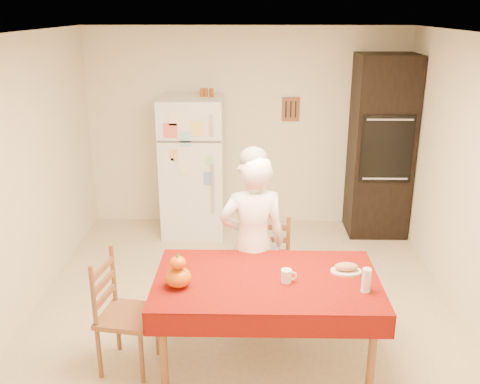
{
  "coord_description": "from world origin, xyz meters",
  "views": [
    {
      "loc": [
        0.05,
        -4.4,
        2.7
      ],
      "look_at": [
        -0.04,
        0.2,
        1.11
      ],
      "focal_mm": 40.0,
      "sensor_mm": 36.0,
      "label": 1
    }
  ],
  "objects_px": {
    "refrigerator": "(193,167)",
    "chair_far": "(267,266)",
    "seated_woman": "(253,244)",
    "coffee_mug": "(286,276)",
    "dining_table": "(267,287)",
    "chair_left": "(119,309)",
    "bread_plate": "(346,271)",
    "oven_cabinet": "(381,147)",
    "wine_glass": "(366,280)",
    "pumpkin_lower": "(178,277)"
  },
  "relations": [
    {
      "from": "wine_glass",
      "to": "bread_plate",
      "type": "xyz_separation_m",
      "value": [
        -0.09,
        0.28,
        -0.08
      ]
    },
    {
      "from": "dining_table",
      "to": "coffee_mug",
      "type": "xyz_separation_m",
      "value": [
        0.14,
        -0.05,
        0.12
      ]
    },
    {
      "from": "dining_table",
      "to": "bread_plate",
      "type": "height_order",
      "value": "bread_plate"
    },
    {
      "from": "oven_cabinet",
      "to": "coffee_mug",
      "type": "relative_size",
      "value": 22.0
    },
    {
      "from": "coffee_mug",
      "to": "seated_woman",
      "type": "bearing_deg",
      "value": 112.28
    },
    {
      "from": "wine_glass",
      "to": "dining_table",
      "type": "bearing_deg",
      "value": 166.49
    },
    {
      "from": "chair_left",
      "to": "coffee_mug",
      "type": "bearing_deg",
      "value": -81.28
    },
    {
      "from": "dining_table",
      "to": "chair_left",
      "type": "bearing_deg",
      "value": -178.38
    },
    {
      "from": "refrigerator",
      "to": "pumpkin_lower",
      "type": "xyz_separation_m",
      "value": [
        0.18,
        -2.81,
        -0.02
      ]
    },
    {
      "from": "pumpkin_lower",
      "to": "chair_far",
      "type": "bearing_deg",
      "value": 51.4
    },
    {
      "from": "chair_left",
      "to": "oven_cabinet",
      "type": "bearing_deg",
      "value": -33.69
    },
    {
      "from": "oven_cabinet",
      "to": "chair_left",
      "type": "distance_m",
      "value": 3.83
    },
    {
      "from": "coffee_mug",
      "to": "wine_glass",
      "type": "height_order",
      "value": "wine_glass"
    },
    {
      "from": "pumpkin_lower",
      "to": "dining_table",
      "type": "bearing_deg",
      "value": 11.33
    },
    {
      "from": "refrigerator",
      "to": "chair_far",
      "type": "relative_size",
      "value": 1.79
    },
    {
      "from": "pumpkin_lower",
      "to": "seated_woman",
      "type": "bearing_deg",
      "value": 51.67
    },
    {
      "from": "refrigerator",
      "to": "bread_plate",
      "type": "relative_size",
      "value": 7.08
    },
    {
      "from": "refrigerator",
      "to": "oven_cabinet",
      "type": "distance_m",
      "value": 2.29
    },
    {
      "from": "refrigerator",
      "to": "dining_table",
      "type": "bearing_deg",
      "value": -72.78
    },
    {
      "from": "chair_far",
      "to": "wine_glass",
      "type": "relative_size",
      "value": 5.4
    },
    {
      "from": "wine_glass",
      "to": "chair_far",
      "type": "bearing_deg",
      "value": 127.69
    },
    {
      "from": "chair_far",
      "to": "chair_left",
      "type": "height_order",
      "value": "same"
    },
    {
      "from": "chair_far",
      "to": "bread_plate",
      "type": "xyz_separation_m",
      "value": [
        0.59,
        -0.6,
        0.26
      ]
    },
    {
      "from": "chair_far",
      "to": "dining_table",
      "type": "bearing_deg",
      "value": -85.74
    },
    {
      "from": "seated_woman",
      "to": "coffee_mug",
      "type": "bearing_deg",
      "value": 103.92
    },
    {
      "from": "dining_table",
      "to": "refrigerator",
      "type": "bearing_deg",
      "value": 107.22
    },
    {
      "from": "refrigerator",
      "to": "bread_plate",
      "type": "distance_m",
      "value": 2.95
    },
    {
      "from": "oven_cabinet",
      "to": "coffee_mug",
      "type": "bearing_deg",
      "value": -115.2
    },
    {
      "from": "coffee_mug",
      "to": "wine_glass",
      "type": "bearing_deg",
      "value": -12.23
    },
    {
      "from": "dining_table",
      "to": "chair_left",
      "type": "height_order",
      "value": "chair_left"
    },
    {
      "from": "coffee_mug",
      "to": "chair_far",
      "type": "bearing_deg",
      "value": 98.89
    },
    {
      "from": "dining_table",
      "to": "chair_far",
      "type": "distance_m",
      "value": 0.74
    },
    {
      "from": "chair_left",
      "to": "chair_far",
      "type": "bearing_deg",
      "value": -47.78
    },
    {
      "from": "oven_cabinet",
      "to": "pumpkin_lower",
      "type": "xyz_separation_m",
      "value": [
        -2.1,
        -2.86,
        -0.27
      ]
    },
    {
      "from": "seated_woman",
      "to": "chair_far",
      "type": "bearing_deg",
      "value": -138.09
    },
    {
      "from": "chair_far",
      "to": "coffee_mug",
      "type": "relative_size",
      "value": 9.5
    },
    {
      "from": "refrigerator",
      "to": "oven_cabinet",
      "type": "relative_size",
      "value": 0.77
    },
    {
      "from": "chair_left",
      "to": "bread_plate",
      "type": "distance_m",
      "value": 1.77
    },
    {
      "from": "chair_far",
      "to": "pumpkin_lower",
      "type": "relative_size",
      "value": 4.86
    },
    {
      "from": "dining_table",
      "to": "coffee_mug",
      "type": "bearing_deg",
      "value": -18.39
    },
    {
      "from": "pumpkin_lower",
      "to": "oven_cabinet",
      "type": "bearing_deg",
      "value": 53.7
    },
    {
      "from": "chair_left",
      "to": "wine_glass",
      "type": "relative_size",
      "value": 5.4
    },
    {
      "from": "dining_table",
      "to": "chair_far",
      "type": "bearing_deg",
      "value": 88.01
    },
    {
      "from": "oven_cabinet",
      "to": "coffee_mug",
      "type": "height_order",
      "value": "oven_cabinet"
    },
    {
      "from": "chair_far",
      "to": "pumpkin_lower",
      "type": "bearing_deg",
      "value": -122.35
    },
    {
      "from": "seated_woman",
      "to": "pumpkin_lower",
      "type": "xyz_separation_m",
      "value": [
        -0.54,
        -0.69,
        0.04
      ]
    },
    {
      "from": "chair_far",
      "to": "seated_woman",
      "type": "xyz_separation_m",
      "value": [
        -0.13,
        -0.16,
        0.28
      ]
    },
    {
      "from": "pumpkin_lower",
      "to": "bread_plate",
      "type": "distance_m",
      "value": 1.29
    },
    {
      "from": "pumpkin_lower",
      "to": "bread_plate",
      "type": "relative_size",
      "value": 0.81
    },
    {
      "from": "oven_cabinet",
      "to": "refrigerator",
      "type": "bearing_deg",
      "value": -178.82
    }
  ]
}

